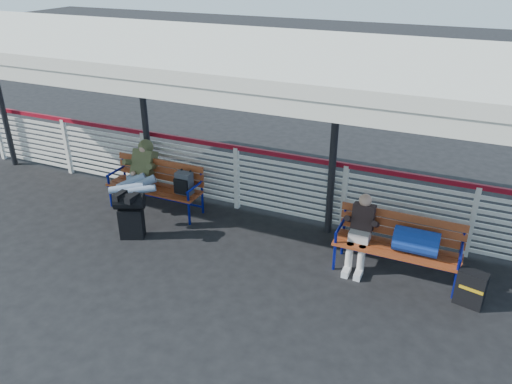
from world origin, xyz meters
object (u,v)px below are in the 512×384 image
at_px(traveler_man, 137,180).
at_px(suitcase_side, 471,288).
at_px(bench_left, 163,182).
at_px(companion_person, 360,232).
at_px(luggage_stack, 131,214).
at_px(bench_right, 408,241).

xyz_separation_m(traveler_man, suitcase_side, (5.58, -0.28, -0.44)).
distance_m(bench_left, companion_person, 3.70).
height_order(luggage_stack, suitcase_side, luggage_stack).
relative_size(bench_left, bench_right, 1.00).
bearing_deg(companion_person, luggage_stack, -169.10).
bearing_deg(suitcase_side, luggage_stack, -163.22).
bearing_deg(bench_right, luggage_stack, -170.77).
distance_m(traveler_man, suitcase_side, 5.61).
relative_size(bench_left, traveler_man, 1.10).
xyz_separation_m(bench_left, traveler_man, (-0.30, -0.35, 0.12)).
bearing_deg(bench_right, bench_left, 175.62).
xyz_separation_m(bench_right, suitcase_side, (0.91, -0.30, -0.35)).
bearing_deg(traveler_man, suitcase_side, -2.90).
bearing_deg(traveler_man, luggage_stack, -63.30).
distance_m(luggage_stack, suitcase_side, 5.26).
relative_size(luggage_stack, suitcase_side, 1.57).
distance_m(luggage_stack, companion_person, 3.71).
xyz_separation_m(bench_right, companion_person, (-0.69, -0.00, -0.01)).
height_order(bench_right, suitcase_side, bench_right).
xyz_separation_m(bench_right, traveler_man, (-4.67, -0.02, 0.09)).
xyz_separation_m(bench_left, bench_right, (4.37, -0.34, 0.03)).
relative_size(bench_right, suitcase_side, 3.50).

